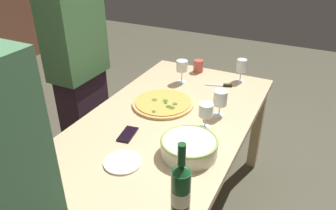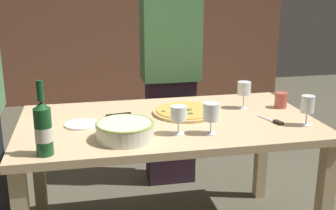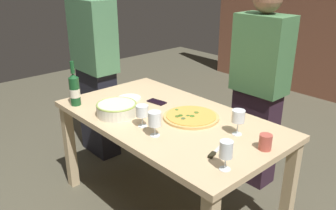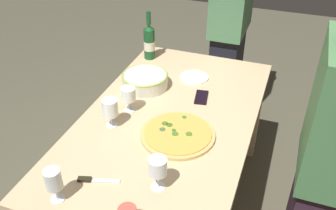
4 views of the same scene
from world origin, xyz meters
The scene contains 14 objects.
dining_table centered at (0.00, 0.00, 0.66)m, with size 1.60×0.90×0.75m.
brick_wall_back centered at (0.00, 3.20, 1.24)m, with size 4.33×0.16×2.47m, color brown.
pizza centered at (0.13, 0.10, 0.76)m, with size 0.38×0.38×0.03m.
serving_bowl centered at (-0.26, -0.24, 0.80)m, with size 0.28×0.28×0.09m.
wine_bottle centered at (-0.62, -0.36, 0.87)m, with size 0.08×0.08×0.33m.
wine_glass_near_pizza centered at (0.69, -0.23, 0.86)m, with size 0.07×0.07×0.16m.
wine_glass_by_bottle centered at (0.01, -0.23, 0.85)m, with size 0.08×0.08×0.14m.
wine_glass_far_left centered at (0.16, -0.25, 0.86)m, with size 0.08×0.08×0.16m.
wine_glass_far_right centered at (0.49, 0.13, 0.87)m, with size 0.08×0.08×0.16m.
cup_amber centered at (0.71, 0.10, 0.80)m, with size 0.07×0.07×0.09m, color #BA5044.
side_plate centered at (-0.46, 0.01, 0.76)m, with size 0.18×0.18×0.01m, color white.
cell_phone centered at (-0.25, 0.11, 0.76)m, with size 0.07×0.14×0.01m, color black.
pizza_knife centered at (0.55, -0.15, 0.76)m, with size 0.08×0.18×0.02m.
person_guest_left centered at (0.18, 0.80, 0.81)m, with size 0.41×0.24×1.61m.
Camera 2 is at (-0.45, -2.15, 1.48)m, focal length 45.37 mm.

